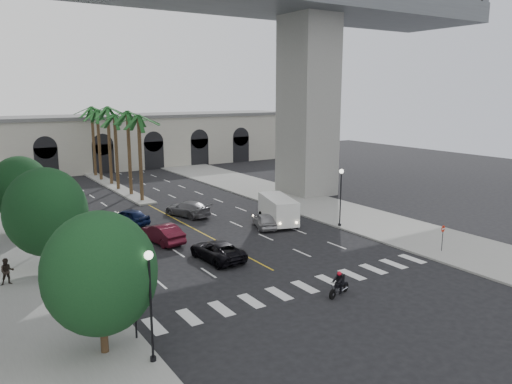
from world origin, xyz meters
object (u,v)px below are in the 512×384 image
at_px(lamp_post_left_near, 150,297).
at_px(cargo_van, 278,209).
at_px(lamp_post_right, 341,193).
at_px(car_c, 217,250).
at_px(car_d, 188,209).
at_px(do_not_enter_sign, 443,233).
at_px(traffic_signal_far, 110,269).
at_px(traffic_signal_near, 134,293).
at_px(car_a, 265,221).
at_px(car_b, 162,233).
at_px(car_e, 129,217).
at_px(pedestrian_a, 88,272).
at_px(lamp_post_left_far, 54,206).
at_px(pedestrian_b, 7,271).
at_px(motorcycle_rider, 340,284).

xyz_separation_m(lamp_post_left_near, cargo_van, (18.79, 17.02, -1.82)).
distance_m(lamp_post_right, car_c, 13.98).
xyz_separation_m(car_d, do_not_enter_sign, (11.50, -20.95, 0.82)).
distance_m(lamp_post_left_near, traffic_signal_far, 6.54).
xyz_separation_m(traffic_signal_near, car_a, (16.84, 14.00, -1.82)).
relative_size(car_b, car_e, 1.08).
distance_m(lamp_post_right, cargo_van, 5.96).
height_order(lamp_post_right, car_d, lamp_post_right).
bearing_deg(car_b, pedestrian_a, 32.71).
xyz_separation_m(car_a, cargo_van, (1.85, 0.52, 0.72)).
bearing_deg(car_e, pedestrian_a, 40.10).
bearing_deg(cargo_van, traffic_signal_far, -133.41).
distance_m(lamp_post_left_far, pedestrian_b, 8.87).
xyz_separation_m(traffic_signal_far, motorcycle_rider, (12.27, -5.14, -1.82)).
bearing_deg(do_not_enter_sign, lamp_post_left_far, 133.32).
bearing_deg(traffic_signal_far, cargo_van, 29.38).
bearing_deg(lamp_post_right, traffic_signal_far, -164.02).
bearing_deg(car_b, car_c, 98.19).
bearing_deg(lamp_post_right, car_a, 149.20).
height_order(car_e, do_not_enter_sign, do_not_enter_sign).
distance_m(motorcycle_rider, pedestrian_a, 15.61).
relative_size(car_a, car_c, 0.79).
relative_size(lamp_post_left_near, car_d, 1.03).
height_order(car_a, car_b, car_b).
bearing_deg(lamp_post_left_near, car_e, 74.00).
relative_size(traffic_signal_near, cargo_van, 0.58).
bearing_deg(motorcycle_rider, pedestrian_a, 125.08).
height_order(traffic_signal_far, car_a, traffic_signal_far).
height_order(traffic_signal_far, car_c, traffic_signal_far).
xyz_separation_m(lamp_post_right, pedestrian_a, (-22.90, -2.24, -2.23)).
height_order(traffic_signal_near, pedestrian_a, traffic_signal_near).
height_order(lamp_post_left_near, car_b, lamp_post_left_near).
distance_m(traffic_signal_far, car_d, 21.93).
xyz_separation_m(motorcycle_rider, car_a, (4.57, 15.13, -0.01)).
bearing_deg(traffic_signal_near, cargo_van, 37.85).
bearing_deg(motorcycle_rider, do_not_enter_sign, -8.96).
height_order(motorcycle_rider, car_a, motorcycle_rider).
relative_size(pedestrian_a, do_not_enter_sign, 0.77).
bearing_deg(car_d, car_a, 99.55).
bearing_deg(lamp_post_right, lamp_post_left_far, 160.67).
relative_size(motorcycle_rider, do_not_enter_sign, 0.95).
relative_size(car_a, car_d, 0.77).
distance_m(lamp_post_left_far, car_a, 17.71).
distance_m(car_b, car_e, 7.04).
xyz_separation_m(lamp_post_right, cargo_van, (-4.01, 4.02, -1.82)).
bearing_deg(lamp_post_right, car_e, 144.68).
relative_size(lamp_post_right, pedestrian_a, 3.19).
xyz_separation_m(car_b, do_not_enter_sign, (17.00, -13.95, 0.79)).
distance_m(lamp_post_right, car_e, 19.58).
xyz_separation_m(motorcycle_rider, car_c, (-3.19, 9.71, 0.01)).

